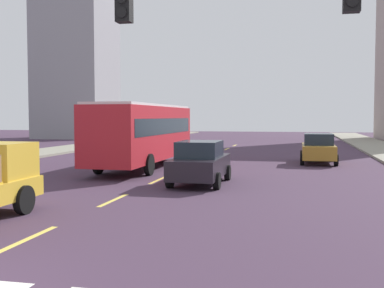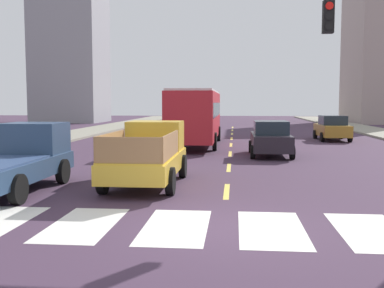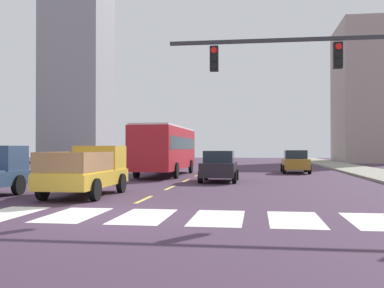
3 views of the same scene
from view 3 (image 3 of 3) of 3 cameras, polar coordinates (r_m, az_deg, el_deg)
name	(u,v)px [view 3 (image 3 of 3)]	position (r m, az deg, el deg)	size (l,w,h in m)	color
ground_plane	(109,216)	(12.92, -10.36, -8.77)	(160.00, 160.00, 0.00)	#412E42
sidewalk_left	(20,174)	(34.41, -20.67, -3.48)	(3.87, 110.00, 0.15)	gray
crosswalk_stripe_3	(6,213)	(14.16, -22.12, -8.00)	(1.36, 2.92, 0.01)	white
crosswalk_stripe_4	(74,215)	(13.27, -14.52, -8.53)	(1.36, 2.92, 0.01)	white
crosswalk_stripe_5	(144,216)	(12.65, -5.99, -8.94)	(1.36, 2.92, 0.01)	white
crosswalk_stripe_6	(218,218)	(12.32, 3.23, -9.17)	(1.36, 2.92, 0.01)	white
crosswalk_stripe_7	(295,219)	(12.31, 12.70, -9.16)	(1.36, 2.92, 0.01)	white
crosswalk_stripe_8	(376,221)	(12.63, 21.92, -8.91)	(1.36, 2.92, 0.01)	white
lane_dash_0	(144,199)	(16.74, -6.00, -6.89)	(0.16, 2.40, 0.01)	#E4CA52
lane_dash_1	(170,188)	(21.60, -2.76, -5.46)	(0.16, 2.40, 0.01)	#E4CA52
lane_dash_2	(186,180)	(26.51, -0.72, -4.55)	(0.16, 2.40, 0.01)	#E4CA52
lane_dash_3	(197,175)	(31.45, 0.67, -3.93)	(0.16, 2.40, 0.01)	#E4CA52
lane_dash_4	(205,172)	(36.41, 1.68, -3.47)	(0.16, 2.40, 0.01)	#E4CA52
lane_dash_5	(212,169)	(41.38, 2.45, -3.12)	(0.16, 2.40, 0.01)	#E4CA52
lane_dash_6	(216,167)	(46.35, 3.06, -2.84)	(0.16, 2.40, 0.01)	#E4CA52
lane_dash_7	(220,165)	(51.33, 3.55, -2.62)	(0.16, 2.40, 0.01)	#E4CA52
pickup_stakebed	(89,171)	(18.65, -12.69, -3.35)	(2.18, 5.20, 1.96)	gold
city_bus	(166,147)	(31.21, -3.29, -0.37)	(2.72, 10.80, 3.32)	#B51E28
sedan_far	(219,166)	(25.54, 3.42, -2.78)	(2.02, 4.40, 1.72)	black
sedan_near_right	(295,162)	(35.30, 12.73, -2.15)	(2.02, 4.40, 1.72)	#A27525
traffic_signal_gantry	(377,73)	(15.86, 22.09, 8.16)	(10.09, 0.27, 6.00)	#2D2D33
tower_tall_centre	(77,59)	(68.37, -14.08, 10.18)	(8.45, 8.19, 29.14)	gray
block_mid_left	(368,94)	(66.12, 21.10, 5.84)	(8.01, 11.77, 18.36)	#A4928A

